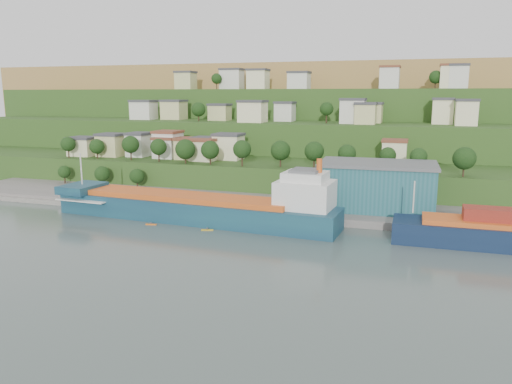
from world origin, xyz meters
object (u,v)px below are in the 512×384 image
at_px(cargo_ship_near, 202,209).
at_px(kayak_orange, 151,224).
at_px(warehouse, 377,185).
at_px(caravan, 68,192).

xyz_separation_m(cargo_ship_near, kayak_orange, (-10.99, -7.58, -2.99)).
height_order(warehouse, kayak_orange, warehouse).
xyz_separation_m(cargo_ship_near, caravan, (-50.78, 10.45, -0.53)).
relative_size(warehouse, caravan, 5.01).
distance_m(caravan, kayak_orange, 43.75).
bearing_deg(caravan, kayak_orange, -26.58).
bearing_deg(kayak_orange, caravan, 145.30).
bearing_deg(warehouse, kayak_orange, -154.30).
relative_size(cargo_ship_near, caravan, 12.46).
bearing_deg(cargo_ship_near, caravan, 171.82).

